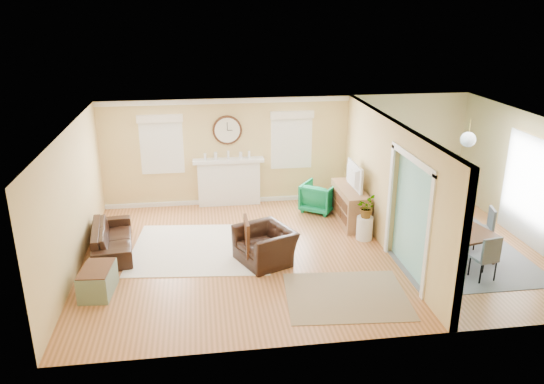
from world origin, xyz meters
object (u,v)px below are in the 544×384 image
object	(u,v)px
sofa	(112,238)
credenza	(350,205)
dining_table	(454,238)
eames_chair	(265,245)
green_chair	(319,197)

from	to	relation	value
sofa	credenza	distance (m)	5.18
sofa	dining_table	distance (m)	6.80
eames_chair	sofa	bearing A→B (deg)	-130.56
green_chair	dining_table	distance (m)	3.33
green_chair	dining_table	size ratio (longest dim) A/B	0.46
eames_chair	dining_table	bearing A→B (deg)	64.51
eames_chair	dining_table	world-z (taller)	eames_chair
dining_table	credenza	bearing A→B (deg)	29.02
dining_table	sofa	bearing A→B (deg)	68.76
eames_chair	credenza	world-z (taller)	credenza
credenza	sofa	bearing A→B (deg)	-170.73
sofa	dining_table	bearing A→B (deg)	-105.22
eames_chair	green_chair	size ratio (longest dim) A/B	1.37
sofa	credenza	world-z (taller)	credenza
green_chair	sofa	bearing A→B (deg)	54.84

